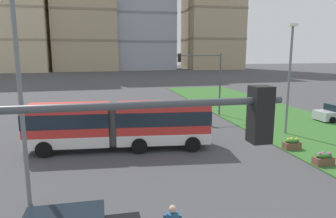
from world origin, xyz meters
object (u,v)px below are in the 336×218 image
(car_navy_sedan, at_px, (92,112))
(traffic_light_far_right, at_px, (206,73))
(streetlight_left, at_px, (20,93))
(articulated_bus, at_px, (120,124))
(flower_planter_2, at_px, (323,159))
(flower_planter_3, at_px, (292,144))
(streetlight_median, at_px, (289,75))

(car_navy_sedan, distance_m, traffic_light_far_right, 11.42)
(traffic_light_far_right, xyz_separation_m, streetlight_left, (-13.33, -15.60, 0.52))
(articulated_bus, relative_size, car_navy_sedan, 2.64)
(flower_planter_2, bearing_deg, flower_planter_3, 90.00)
(flower_planter_3, xyz_separation_m, streetlight_left, (-15.22, -4.08, 4.34))
(flower_planter_3, height_order, streetlight_median, streetlight_median)
(streetlight_left, bearing_deg, articulated_bus, 57.95)
(flower_planter_3, bearing_deg, streetlight_left, -165.01)
(streetlight_left, bearing_deg, flower_planter_2, 4.22)
(car_navy_sedan, relative_size, flower_planter_3, 4.14)
(articulated_bus, distance_m, traffic_light_far_right, 12.78)
(articulated_bus, distance_m, flower_planter_2, 12.39)
(flower_planter_2, xyz_separation_m, flower_planter_3, (0.00, 2.95, 0.00))
(flower_planter_3, distance_m, traffic_light_far_right, 12.29)
(streetlight_left, bearing_deg, streetlight_median, 24.18)
(articulated_bus, xyz_separation_m, streetlight_median, (12.79, 0.78, 2.96))
(flower_planter_2, xyz_separation_m, streetlight_median, (1.90, 6.56, 4.19))
(traffic_light_far_right, height_order, streetlight_median, streetlight_median)
(car_navy_sedan, height_order, flower_planter_3, car_navy_sedan)
(car_navy_sedan, height_order, streetlight_left, streetlight_left)
(articulated_bus, xyz_separation_m, car_navy_sedan, (-1.86, 9.24, -0.90))
(flower_planter_3, relative_size, streetlight_median, 0.13)
(streetlight_median, bearing_deg, articulated_bus, -176.51)
(articulated_bus, distance_m, flower_planter_3, 11.32)
(flower_planter_2, distance_m, traffic_light_far_right, 15.10)
(articulated_bus, relative_size, flower_planter_2, 10.92)
(articulated_bus, height_order, flower_planter_3, articulated_bus)
(car_navy_sedan, xyz_separation_m, streetlight_median, (14.66, -8.46, 3.86))
(articulated_bus, bearing_deg, traffic_light_far_right, 44.02)
(traffic_light_far_right, bearing_deg, streetlight_median, -64.42)
(car_navy_sedan, bearing_deg, streetlight_left, -98.67)
(articulated_bus, bearing_deg, flower_planter_3, -14.56)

